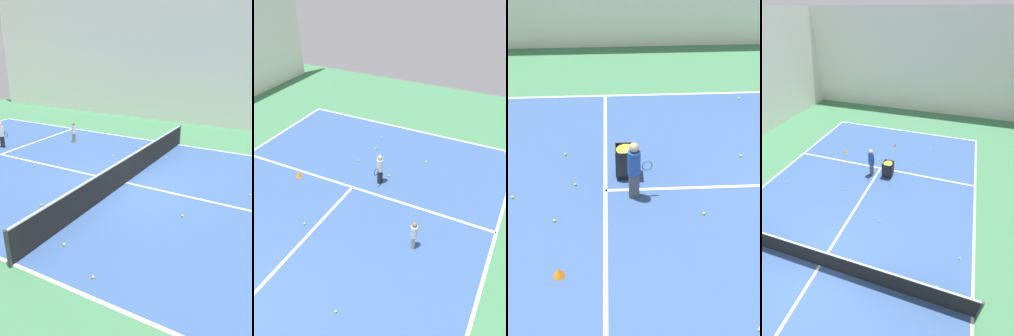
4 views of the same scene
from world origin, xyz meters
TOP-DOWN VIEW (x-y plane):
  - line_baseline_near at (0.00, -12.38)m, footprint 11.13×0.10m
  - line_service_near at (0.00, -6.81)m, footprint 11.13×0.10m
  - player_near_baseline at (-0.84, -7.56)m, footprint 0.30×0.61m
  - child_midcourt at (-3.30, -4.97)m, footprint 0.26×0.26m
  - training_cone_2 at (2.34, -6.46)m, footprint 0.26×0.26m
  - tennis_ball_0 at (-0.98, -8.11)m, footprint 0.07×0.07m
  - tennis_ball_1 at (-4.99, -12.05)m, footprint 0.07×0.07m
  - tennis_ball_2 at (0.41, -4.27)m, footprint 0.07×0.07m
  - tennis_ball_5 at (5.44, -11.86)m, footprint 0.07×0.07m
  - tennis_ball_6 at (0.73, -8.57)m, footprint 0.07×0.07m
  - tennis_ball_7 at (-2.32, -2.00)m, footprint 0.07×0.07m
  - tennis_ball_10 at (0.50, -9.84)m, footprint 0.07×0.07m
  - tennis_ball_13 at (-2.01, -9.79)m, footprint 0.07×0.07m
  - tennis_ball_20 at (0.77, -10.91)m, footprint 0.07×0.07m

SIDE VIEW (x-z plane):
  - line_baseline_near at x=0.00m, z-range 0.00..0.01m
  - line_service_near at x=0.00m, z-range 0.00..0.01m
  - tennis_ball_0 at x=-0.98m, z-range 0.00..0.07m
  - tennis_ball_1 at x=-4.99m, z-range 0.00..0.07m
  - tennis_ball_2 at x=0.41m, z-range 0.00..0.07m
  - tennis_ball_5 at x=5.44m, z-range 0.00..0.07m
  - tennis_ball_6 at x=0.73m, z-range 0.00..0.07m
  - tennis_ball_7 at x=-2.32m, z-range 0.00..0.07m
  - tennis_ball_10 at x=0.50m, z-range 0.00..0.07m
  - tennis_ball_13 at x=-2.01m, z-range 0.00..0.07m
  - tennis_ball_20 at x=0.77m, z-range 0.00..0.07m
  - training_cone_2 at x=2.34m, z-range 0.00..0.24m
  - child_midcourt at x=-3.30m, z-range 0.08..1.14m
  - player_near_baseline at x=-0.84m, z-range 0.09..1.39m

